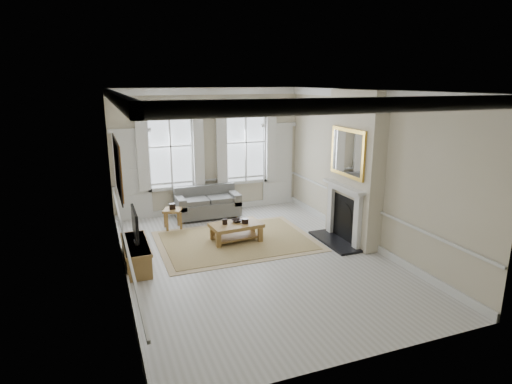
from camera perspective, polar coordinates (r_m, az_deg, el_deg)
name	(u,v)px	position (r m, az deg, el deg)	size (l,w,h in m)	color
floor	(256,258)	(8.96, -0.05, -8.83)	(7.20, 7.20, 0.00)	#B7B5AD
ceiling	(256,90)	(8.22, -0.06, 13.45)	(7.20, 7.20, 0.00)	white
back_wall	(209,151)	(11.81, -6.32, 5.44)	(5.20, 5.20, 0.00)	beige
left_wall	(118,190)	(7.92, -17.93, 0.24)	(7.20, 7.20, 0.00)	beige
right_wall	(367,169)	(9.65, 14.55, 2.99)	(7.20, 7.20, 0.00)	beige
window_left	(170,146)	(11.51, -11.37, 6.01)	(1.26, 0.20, 2.20)	#B2BCC6
window_right	(245,142)	(12.03, -1.41, 6.66)	(1.26, 0.20, 2.20)	#B2BCC6
door_left	(133,177)	(11.54, -16.08, 1.95)	(0.90, 0.08, 2.30)	silver
door_right	(278,166)	(12.53, 2.92, 3.49)	(0.90, 0.08, 2.30)	silver
painting	(118,167)	(8.14, -17.97, 3.15)	(0.05, 1.66, 1.06)	#B8751F
chimney_breast	(355,168)	(9.71, 13.03, 3.15)	(0.35, 1.70, 3.38)	beige
hearth	(334,241)	(9.95, 10.42, -6.49)	(0.55, 1.50, 0.05)	black
fireplace	(344,211)	(9.82, 11.61, -2.46)	(0.21, 1.45, 1.33)	silver
mirror	(347,153)	(9.53, 12.07, 5.14)	(0.06, 1.26, 1.06)	gold
sofa	(207,204)	(11.59, -6.55, -1.61)	(1.68, 0.82, 0.82)	#595956
side_table	(172,213)	(10.77, -11.08, -2.78)	(0.54, 0.54, 0.50)	brown
rug	(236,241)	(9.87, -2.65, -6.51)	(3.50, 2.60, 0.02)	#92794B
coffee_table	(236,227)	(9.75, -2.67, -4.67)	(1.20, 0.77, 0.43)	brown
ceramic_pot_a	(225,222)	(9.68, -4.18, -3.97)	(0.12, 0.12, 0.12)	black
ceramic_pot_b	(245,221)	(9.72, -1.46, -3.87)	(0.16, 0.16, 0.11)	black
bowl	(237,221)	(9.82, -2.58, -3.85)	(0.24, 0.24, 0.06)	black
tv_stand	(136,255)	(8.82, -15.68, -8.07)	(0.45, 1.39, 0.50)	brown
tv	(135,224)	(8.60, -15.82, -4.09)	(0.08, 0.90, 0.68)	black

